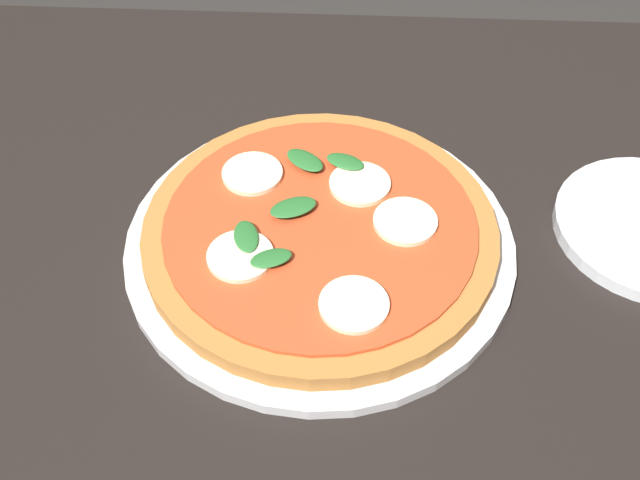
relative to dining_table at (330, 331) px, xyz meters
The scene contains 3 objects.
dining_table is the anchor object (origin of this frame).
serving_tray 0.11m from the dining_table, 112.86° to the left, with size 0.36×0.36×0.01m, color silver.
pizza 0.13m from the dining_table, 113.07° to the left, with size 0.33×0.33×0.03m.
Camera 1 is at (0.01, -0.45, 1.24)m, focal length 42.55 mm.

